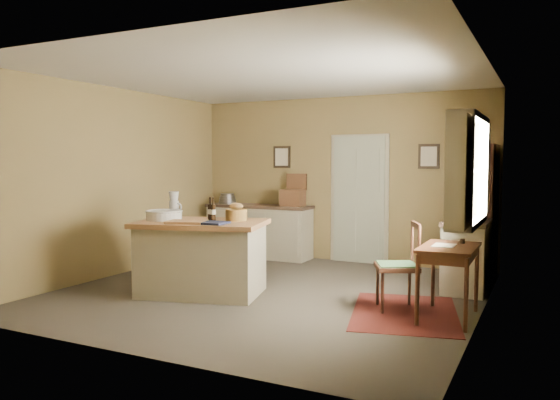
{
  "coord_description": "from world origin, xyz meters",
  "views": [
    {
      "loc": [
        3.12,
        -6.0,
        1.64
      ],
      "look_at": [
        0.03,
        0.22,
        1.15
      ],
      "focal_mm": 35.0,
      "sensor_mm": 36.0,
      "label": 1
    }
  ],
  "objects_px": {
    "shelving_unit": "(487,213)",
    "writing_desk": "(449,255)",
    "work_island": "(201,255)",
    "desk_chair": "(397,267)",
    "sideboard": "(259,229)",
    "right_cabinet": "(467,255)"
  },
  "relations": [
    {
      "from": "writing_desk",
      "to": "desk_chair",
      "type": "xyz_separation_m",
      "value": [
        -0.57,
        0.1,
        -0.19
      ]
    },
    {
      "from": "work_island",
      "to": "writing_desk",
      "type": "distance_m",
      "value": 2.94
    },
    {
      "from": "sideboard",
      "to": "right_cabinet",
      "type": "distance_m",
      "value": 3.68
    },
    {
      "from": "desk_chair",
      "to": "sideboard",
      "type": "bearing_deg",
      "value": 117.89
    },
    {
      "from": "sideboard",
      "to": "desk_chair",
      "type": "xyz_separation_m",
      "value": [
        2.97,
        -2.3,
        -0.0
      ]
    },
    {
      "from": "work_island",
      "to": "desk_chair",
      "type": "bearing_deg",
      "value": -5.99
    },
    {
      "from": "desk_chair",
      "to": "writing_desk",
      "type": "bearing_deg",
      "value": -33.93
    },
    {
      "from": "right_cabinet",
      "to": "sideboard",
      "type": "bearing_deg",
      "value": 164.17
    },
    {
      "from": "desk_chair",
      "to": "right_cabinet",
      "type": "height_order",
      "value": "right_cabinet"
    },
    {
      "from": "work_island",
      "to": "sideboard",
      "type": "height_order",
      "value": "work_island"
    },
    {
      "from": "work_island",
      "to": "writing_desk",
      "type": "xyz_separation_m",
      "value": [
        2.92,
        0.26,
        0.19
      ]
    },
    {
      "from": "work_island",
      "to": "sideboard",
      "type": "xyz_separation_m",
      "value": [
        -0.62,
        2.65,
        -0.0
      ]
    },
    {
      "from": "sideboard",
      "to": "shelving_unit",
      "type": "bearing_deg",
      "value": -3.1
    },
    {
      "from": "shelving_unit",
      "to": "work_island",
      "type": "bearing_deg",
      "value": -141.42
    },
    {
      "from": "shelving_unit",
      "to": "sideboard",
      "type": "bearing_deg",
      "value": 176.9
    },
    {
      "from": "work_island",
      "to": "desk_chair",
      "type": "distance_m",
      "value": 2.38
    },
    {
      "from": "desk_chair",
      "to": "shelving_unit",
      "type": "height_order",
      "value": "shelving_unit"
    },
    {
      "from": "work_island",
      "to": "writing_desk",
      "type": "bearing_deg",
      "value": -9.49
    },
    {
      "from": "work_island",
      "to": "shelving_unit",
      "type": "relative_size",
      "value": 0.93
    },
    {
      "from": "shelving_unit",
      "to": "writing_desk",
      "type": "bearing_deg",
      "value": -93.9
    },
    {
      "from": "writing_desk",
      "to": "right_cabinet",
      "type": "distance_m",
      "value": 1.41
    },
    {
      "from": "writing_desk",
      "to": "sideboard",
      "type": "bearing_deg",
      "value": 145.94
    }
  ]
}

